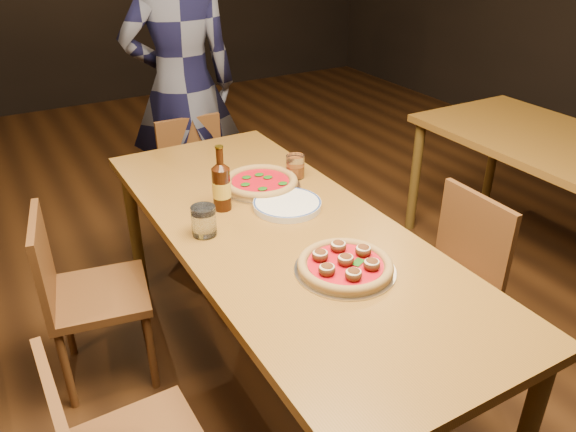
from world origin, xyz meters
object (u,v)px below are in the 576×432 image
pizza_meatball (345,265)px  beer_bottle (222,187)px  chair_main_e (436,285)px  chair_end (203,189)px  diner (182,88)px  chair_main_sw (99,294)px  amber_glass (295,166)px  table_main (282,243)px  plate_stack (287,205)px  water_glass (204,221)px  pizza_margherita (260,183)px

pizza_meatball → beer_bottle: 0.64m
chair_main_e → chair_end: bearing=-159.6°
diner → chair_main_sw: bearing=62.1°
beer_bottle → diner: diner is taller
amber_glass → diner: bearing=95.5°
chair_main_sw → chair_main_e: 1.40m
chair_main_sw → amber_glass: 0.99m
table_main → chair_end: 1.18m
chair_main_sw → plate_stack: bearing=-100.2°
water_glass → diner: (0.44, 1.39, 0.10)m
pizza_meatball → table_main: bearing=96.1°
pizza_meatball → pizza_margherita: bearing=85.8°
chair_main_e → beer_bottle: bearing=-122.6°
chair_main_e → plate_stack: chair_main_e is taller
table_main → water_glass: water_glass is taller
plate_stack → diner: (0.07, 1.35, 0.14)m
water_glass → chair_main_sw: bearing=139.6°
table_main → chair_main_e: chair_main_e is taller
chair_end → pizza_meatball: bearing=-91.2°
chair_main_sw → pizza_margherita: bearing=-83.8°
table_main → chair_main_sw: chair_main_sw is taller
water_glass → amber_glass: (0.55, 0.27, -0.01)m
chair_end → pizza_margherita: size_ratio=2.34×
chair_main_sw → amber_glass: size_ratio=8.03×
table_main → chair_end: size_ratio=2.46×
pizza_meatball → beer_bottle: size_ratio=1.29×
chair_main_sw → chair_end: size_ratio=1.02×
chair_main_sw → plate_stack: 0.86m
chair_main_e → diner: bearing=-164.7°
chair_main_sw → water_glass: bearing=-119.9°
amber_glass → plate_stack: bearing=-126.6°
pizza_margherita → water_glass: size_ratio=3.06×
beer_bottle → pizza_meatball: bearing=-74.3°
chair_end → beer_bottle: bearing=-103.8°
chair_main_e → pizza_margherita: size_ratio=2.39×
pizza_meatball → beer_bottle: (-0.17, 0.61, 0.07)m
chair_main_sw → plate_stack: size_ratio=3.01×
chair_main_e → water_glass: 1.02m
table_main → beer_bottle: 0.32m
plate_stack → water_glass: (-0.37, -0.03, 0.04)m
pizza_margherita → water_glass: bearing=-144.8°
pizza_margherita → amber_glass: (0.18, 0.02, 0.03)m
pizza_margherita → diner: 1.14m
pizza_meatball → beer_bottle: beer_bottle is taller
chair_main_e → diner: diner is taller
pizza_margherita → pizza_meatball: bearing=-94.2°
diner → plate_stack: bearing=96.0°
chair_main_e → pizza_meatball: chair_main_e is taller
table_main → chair_main_sw: size_ratio=2.41×
pizza_meatball → diner: (0.13, 1.84, 0.13)m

